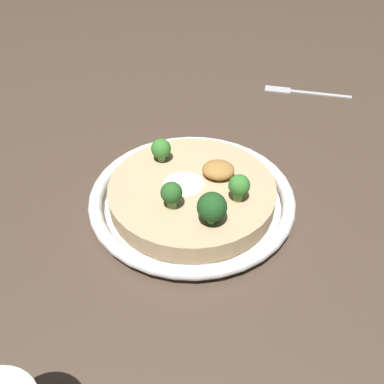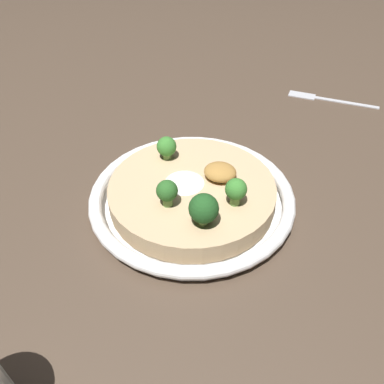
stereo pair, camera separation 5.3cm
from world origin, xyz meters
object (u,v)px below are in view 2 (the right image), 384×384
at_px(broccoli_left, 236,190).
at_px(broccoli_back_left, 204,209).
at_px(risotto_bowl, 192,195).
at_px(fork_utensil, 323,98).
at_px(broccoli_front_right, 167,147).
at_px(broccoli_back_right, 167,192).

distance_m(broccoli_left, broccoli_back_left, 0.06).
xyz_separation_m(risotto_bowl, fork_utensil, (-0.17, -0.39, -0.02)).
xyz_separation_m(broccoli_left, fork_utensil, (-0.11, -0.41, -0.06)).
bearing_deg(fork_utensil, broccoli_left, 80.39).
bearing_deg(broccoli_front_right, broccoli_back_left, 126.89).
distance_m(broccoli_back_left, fork_utensil, 0.48).
xyz_separation_m(broccoli_left, broccoli_back_left, (0.03, 0.05, 0.00)).
xyz_separation_m(risotto_bowl, broccoli_back_left, (-0.03, 0.07, 0.04)).
bearing_deg(fork_utensil, broccoli_front_right, 61.51).
distance_m(broccoli_front_right, broccoli_left, 0.14).
height_order(broccoli_back_left, fork_utensil, broccoli_back_left).
relative_size(risotto_bowl, broccoli_back_left, 6.56).
bearing_deg(risotto_bowl, broccoli_left, 160.99).
xyz_separation_m(broccoli_back_left, fork_utensil, (-0.14, -0.46, -0.06)).
bearing_deg(fork_utensil, risotto_bowl, 71.20).
xyz_separation_m(broccoli_back_right, broccoli_back_left, (-0.05, 0.02, 0.00)).
height_order(broccoli_front_right, fork_utensil, broccoli_front_right).
bearing_deg(broccoli_back_left, fork_utensil, -106.56).
distance_m(broccoli_back_right, broccoli_left, 0.09).
height_order(broccoli_back_right, broccoli_front_right, broccoli_back_right).
distance_m(risotto_bowl, broccoli_front_right, 0.08).
xyz_separation_m(broccoli_back_right, fork_utensil, (-0.19, -0.44, -0.06)).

